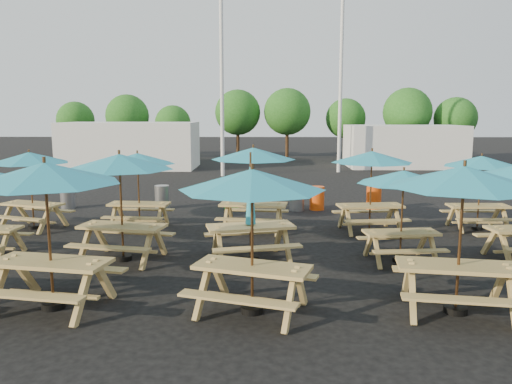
{
  "coord_description": "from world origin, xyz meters",
  "views": [
    {
      "loc": [
        0.24,
        -12.59,
        3.31
      ],
      "look_at": [
        0.0,
        1.5,
        1.1
      ],
      "focal_mm": 35.0,
      "sensor_mm": 36.0,
      "label": 1
    }
  ],
  "objects_px": {
    "picnic_unit_5": "(138,162)",
    "waste_bin_4": "(317,198)",
    "waste_bin_3": "(297,199)",
    "waste_bin_5": "(374,198)",
    "waste_bin_2": "(231,197)",
    "picnic_unit_9": "(464,184)",
    "waste_bin_1": "(162,197)",
    "picnic_unit_4": "(120,167)",
    "picnic_unit_6": "(252,187)",
    "picnic_unit_2": "(30,161)",
    "picnic_unit_3": "(45,180)",
    "picnic_unit_7": "(251,217)",
    "picnic_unit_8": "(253,158)",
    "picnic_unit_11": "(372,161)",
    "picnic_unit_14": "(481,165)",
    "picnic_unit_10": "(403,181)",
    "waste_bin_0": "(68,197)"
  },
  "relations": [
    {
      "from": "picnic_unit_5",
      "to": "waste_bin_4",
      "type": "relative_size",
      "value": 2.85
    },
    {
      "from": "waste_bin_3",
      "to": "waste_bin_5",
      "type": "height_order",
      "value": "same"
    },
    {
      "from": "waste_bin_2",
      "to": "waste_bin_3",
      "type": "bearing_deg",
      "value": -6.21
    },
    {
      "from": "picnic_unit_9",
      "to": "waste_bin_1",
      "type": "height_order",
      "value": "picnic_unit_9"
    },
    {
      "from": "picnic_unit_4",
      "to": "waste_bin_4",
      "type": "xyz_separation_m",
      "value": [
        5.06,
        6.16,
        -1.74
      ]
    },
    {
      "from": "picnic_unit_6",
      "to": "waste_bin_3",
      "type": "bearing_deg",
      "value": 99.72
    },
    {
      "from": "picnic_unit_2",
      "to": "picnic_unit_3",
      "type": "xyz_separation_m",
      "value": [
        3.09,
        -5.98,
        0.26
      ]
    },
    {
      "from": "picnic_unit_4",
      "to": "picnic_unit_7",
      "type": "height_order",
      "value": "picnic_unit_7"
    },
    {
      "from": "waste_bin_2",
      "to": "picnic_unit_3",
      "type": "bearing_deg",
      "value": -105.14
    },
    {
      "from": "waste_bin_2",
      "to": "picnic_unit_2",
      "type": "bearing_deg",
      "value": -150.5
    },
    {
      "from": "picnic_unit_7",
      "to": "picnic_unit_6",
      "type": "bearing_deg",
      "value": -101.84
    },
    {
      "from": "picnic_unit_8",
      "to": "waste_bin_3",
      "type": "height_order",
      "value": "picnic_unit_8"
    },
    {
      "from": "picnic_unit_3",
      "to": "picnic_unit_6",
      "type": "distance_m",
      "value": 3.44
    },
    {
      "from": "picnic_unit_11",
      "to": "picnic_unit_7",
      "type": "bearing_deg",
      "value": -145.36
    },
    {
      "from": "picnic_unit_4",
      "to": "picnic_unit_14",
      "type": "height_order",
      "value": "picnic_unit_4"
    },
    {
      "from": "waste_bin_5",
      "to": "picnic_unit_7",
      "type": "bearing_deg",
      "value": -123.78
    },
    {
      "from": "picnic_unit_5",
      "to": "waste_bin_4",
      "type": "height_order",
      "value": "picnic_unit_5"
    },
    {
      "from": "picnic_unit_14",
      "to": "picnic_unit_2",
      "type": "bearing_deg",
      "value": 179.7
    },
    {
      "from": "picnic_unit_8",
      "to": "picnic_unit_10",
      "type": "bearing_deg",
      "value": -33.2
    },
    {
      "from": "picnic_unit_2",
      "to": "waste_bin_0",
      "type": "distance_m",
      "value": 3.54
    },
    {
      "from": "waste_bin_1",
      "to": "waste_bin_4",
      "type": "distance_m",
      "value": 5.45
    },
    {
      "from": "waste_bin_0",
      "to": "waste_bin_2",
      "type": "height_order",
      "value": "same"
    },
    {
      "from": "picnic_unit_4",
      "to": "picnic_unit_9",
      "type": "distance_m",
      "value": 7.1
    },
    {
      "from": "picnic_unit_9",
      "to": "picnic_unit_10",
      "type": "distance_m",
      "value": 2.96
    },
    {
      "from": "picnic_unit_14",
      "to": "waste_bin_0",
      "type": "height_order",
      "value": "picnic_unit_14"
    },
    {
      "from": "picnic_unit_8",
      "to": "picnic_unit_9",
      "type": "xyz_separation_m",
      "value": [
        3.54,
        -5.86,
        0.09
      ]
    },
    {
      "from": "picnic_unit_14",
      "to": "waste_bin_5",
      "type": "distance_m",
      "value": 4.05
    },
    {
      "from": "waste_bin_3",
      "to": "picnic_unit_6",
      "type": "bearing_deg",
      "value": -98.36
    },
    {
      "from": "picnic_unit_9",
      "to": "picnic_unit_8",
      "type": "bearing_deg",
      "value": 130.02
    },
    {
      "from": "waste_bin_2",
      "to": "picnic_unit_14",
      "type": "bearing_deg",
      "value": -22.62
    },
    {
      "from": "waste_bin_3",
      "to": "picnic_unit_7",
      "type": "bearing_deg",
      "value": -103.4
    },
    {
      "from": "picnic_unit_2",
      "to": "waste_bin_3",
      "type": "relative_size",
      "value": 3.4
    },
    {
      "from": "picnic_unit_11",
      "to": "waste_bin_1",
      "type": "bearing_deg",
      "value": 145.98
    },
    {
      "from": "picnic_unit_7",
      "to": "waste_bin_2",
      "type": "xyz_separation_m",
      "value": [
        -0.85,
        6.26,
        -0.61
      ]
    },
    {
      "from": "picnic_unit_4",
      "to": "waste_bin_1",
      "type": "bearing_deg",
      "value": 104.76
    },
    {
      "from": "picnic_unit_2",
      "to": "picnic_unit_5",
      "type": "relative_size",
      "value": 1.19
    },
    {
      "from": "picnic_unit_10",
      "to": "picnic_unit_9",
      "type": "bearing_deg",
      "value": -92.84
    },
    {
      "from": "picnic_unit_2",
      "to": "waste_bin_2",
      "type": "relative_size",
      "value": 3.4
    },
    {
      "from": "picnic_unit_10",
      "to": "picnic_unit_2",
      "type": "bearing_deg",
      "value": 156.53
    },
    {
      "from": "picnic_unit_9",
      "to": "picnic_unit_11",
      "type": "xyz_separation_m",
      "value": [
        -0.23,
        5.87,
        -0.17
      ]
    },
    {
      "from": "picnic_unit_4",
      "to": "waste_bin_5",
      "type": "height_order",
      "value": "picnic_unit_4"
    },
    {
      "from": "picnic_unit_6",
      "to": "picnic_unit_10",
      "type": "height_order",
      "value": "picnic_unit_6"
    },
    {
      "from": "waste_bin_1",
      "to": "picnic_unit_7",
      "type": "bearing_deg",
      "value": -62.37
    },
    {
      "from": "picnic_unit_5",
      "to": "waste_bin_2",
      "type": "xyz_separation_m",
      "value": [
        2.49,
        3.02,
        -1.53
      ]
    },
    {
      "from": "picnic_unit_7",
      "to": "picnic_unit_10",
      "type": "xyz_separation_m",
      "value": [
        3.39,
        -0.02,
        0.82
      ]
    },
    {
      "from": "picnic_unit_8",
      "to": "waste_bin_3",
      "type": "bearing_deg",
      "value": 72.8
    },
    {
      "from": "waste_bin_4",
      "to": "picnic_unit_14",
      "type": "bearing_deg",
      "value": -34.27
    },
    {
      "from": "picnic_unit_4",
      "to": "waste_bin_1",
      "type": "distance_m",
      "value": 6.56
    },
    {
      "from": "picnic_unit_10",
      "to": "waste_bin_1",
      "type": "height_order",
      "value": "picnic_unit_10"
    },
    {
      "from": "picnic_unit_3",
      "to": "waste_bin_4",
      "type": "distance_m",
      "value": 10.71
    }
  ]
}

